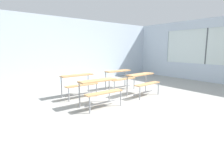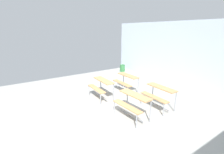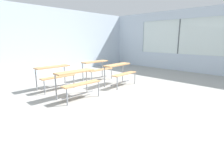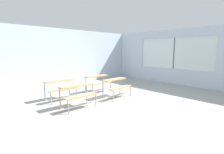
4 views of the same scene
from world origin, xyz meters
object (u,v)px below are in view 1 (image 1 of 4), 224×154
desk_bench_r1c1 (120,75)px  desk_bench_r1c0 (79,80)px  desk_bench_r0c0 (100,87)px  desk_bench_r0c1 (143,79)px

desk_bench_r1c1 → desk_bench_r1c0: bearing=-178.8°
desk_bench_r0c0 → desk_bench_r1c1: bearing=36.0°
desk_bench_r1c0 → desk_bench_r1c1: bearing=0.5°
desk_bench_r0c1 → desk_bench_r1c0: bearing=143.6°
desk_bench_r0c1 → desk_bench_r1c1: 1.19m
desk_bench_r0c0 → desk_bench_r1c1: size_ratio=1.00×
desk_bench_r0c1 → desk_bench_r1c1: bearing=87.2°
desk_bench_r0c1 → desk_bench_r1c1: size_ratio=1.01×
desk_bench_r0c0 → desk_bench_r1c0: same height
desk_bench_r0c1 → desk_bench_r1c0: same height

